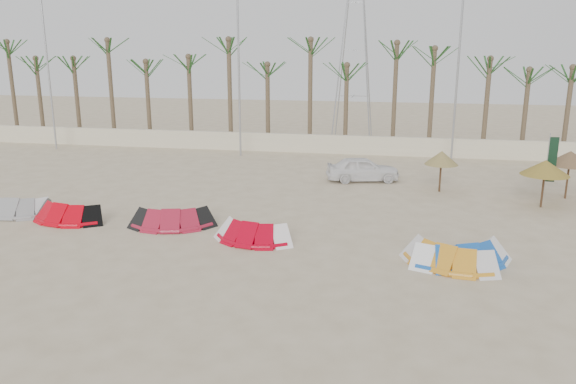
% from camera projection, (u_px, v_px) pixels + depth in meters
% --- Properties ---
extents(ground, '(120.00, 120.00, 0.00)m').
position_uv_depth(ground, '(254.00, 275.00, 18.53)').
color(ground, beige).
rests_on(ground, ground).
extents(boundary_wall, '(60.00, 0.30, 1.30)m').
position_uv_depth(boundary_wall, '(331.00, 144.00, 39.27)').
color(boundary_wall, beige).
rests_on(boundary_wall, ground).
extents(palm_line, '(52.00, 4.00, 7.70)m').
position_uv_depth(palm_line, '(344.00, 59.00, 39.11)').
color(palm_line, brown).
rests_on(palm_line, ground).
extents(lamp_a, '(1.25, 0.14, 11.00)m').
position_uv_depth(lamp_a, '(49.00, 68.00, 39.70)').
color(lamp_a, '#A5A8AD').
rests_on(lamp_a, ground).
extents(lamp_b, '(1.25, 0.14, 11.00)m').
position_uv_depth(lamp_b, '(239.00, 70.00, 37.16)').
color(lamp_b, '#A5A8AD').
rests_on(lamp_b, ground).
extents(lamp_c, '(1.25, 0.14, 11.00)m').
position_uv_depth(lamp_c, '(458.00, 72.00, 34.61)').
color(lamp_c, '#A5A8AD').
rests_on(lamp_c, ground).
extents(pylon, '(3.00, 3.00, 14.00)m').
position_uv_depth(pylon, '(352.00, 140.00, 44.95)').
color(pylon, '#A5A8AD').
rests_on(pylon, ground).
extents(kite_grey, '(3.37, 1.77, 0.90)m').
position_uv_depth(kite_grey, '(20.00, 205.00, 25.21)').
color(kite_grey, gray).
rests_on(kite_grey, ground).
extents(kite_red_left, '(3.72, 2.09, 0.90)m').
position_uv_depth(kite_red_left, '(70.00, 210.00, 24.43)').
color(kite_red_left, red).
rests_on(kite_red_left, ground).
extents(kite_red_mid, '(3.72, 2.25, 0.90)m').
position_uv_depth(kite_red_mid, '(175.00, 215.00, 23.60)').
color(kite_red_mid, '#A31930').
rests_on(kite_red_mid, ground).
extents(kite_red_right, '(3.34, 2.02, 0.90)m').
position_uv_depth(kite_red_right, '(254.00, 229.00, 21.83)').
color(kite_red_right, '#B80016').
rests_on(kite_red_right, ground).
extents(kite_orange, '(3.78, 2.71, 0.90)m').
position_uv_depth(kite_orange, '(448.00, 252.00, 19.43)').
color(kite_orange, orange).
rests_on(kite_orange, ground).
extents(kite_blue, '(4.04, 2.76, 0.90)m').
position_uv_depth(kite_blue, '(461.00, 250.00, 19.63)').
color(kite_blue, blue).
rests_on(kite_blue, ground).
extents(parasol_left, '(1.72, 1.72, 2.14)m').
position_uv_depth(parasol_left, '(442.00, 158.00, 28.68)').
color(parasol_left, '#4C331E').
rests_on(parasol_left, ground).
extents(parasol_mid, '(2.20, 2.20, 2.25)m').
position_uv_depth(parasol_mid, '(545.00, 168.00, 25.82)').
color(parasol_mid, '#4C331E').
rests_on(parasol_mid, ground).
extents(parasol_right, '(2.12, 2.12, 2.39)m').
position_uv_depth(parasol_right, '(570.00, 158.00, 27.29)').
color(parasol_right, '#4C331E').
rests_on(parasol_right, ground).
extents(flag_green, '(0.45, 0.04, 3.34)m').
position_uv_depth(flag_green, '(551.00, 161.00, 26.81)').
color(flag_green, '#A5A8AD').
rests_on(flag_green, ground).
extents(car, '(4.28, 2.51, 1.37)m').
position_uv_depth(car, '(363.00, 169.00, 31.24)').
color(car, white).
rests_on(car, ground).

